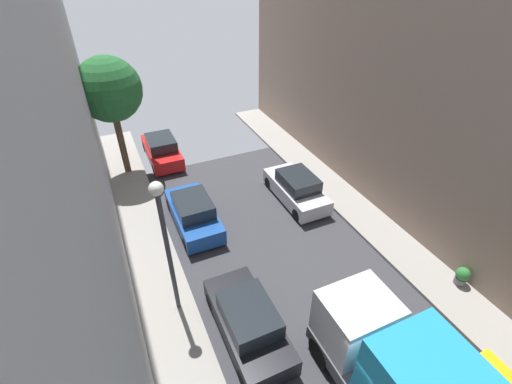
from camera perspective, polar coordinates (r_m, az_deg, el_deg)
sidewalk_right at (r=15.52m, az=34.95°, el=-19.28°), size 2.00×44.00×0.15m
parked_car_left_2 at (r=12.76m, az=-1.27°, el=-19.89°), size 1.78×4.20×1.57m
parked_car_left_3 at (r=17.08m, az=-9.89°, el=-3.29°), size 1.78×4.20×1.57m
parked_car_left_4 at (r=22.77m, az=-14.71°, el=6.50°), size 1.78×4.20×1.57m
parked_car_right_2 at (r=18.58m, az=6.42°, el=0.58°), size 1.78×4.20×1.57m
street_tree_0 at (r=20.36m, az=-22.28°, el=14.73°), size 3.33×3.33×6.50m
potted_plant_2 at (r=16.30m, az=29.89°, el=-11.45°), size 0.53×0.53×0.78m
lamp_post at (r=11.58m, az=-14.31°, el=-6.18°), size 0.44×0.44×5.44m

